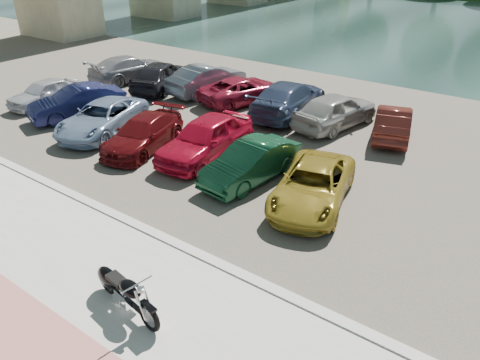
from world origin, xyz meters
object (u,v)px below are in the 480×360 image
object	(u,v)px
car_1	(77,102)
car_0	(44,92)
motorcycle	(122,289)
car_2	(102,118)

from	to	relation	value
car_1	car_0	bearing A→B (deg)	-164.13
car_0	car_1	size ratio (longest dim) A/B	0.86
motorcycle	car_2	distance (m)	10.90
car_0	car_2	size ratio (longest dim) A/B	0.79
motorcycle	car_2	size ratio (longest dim) A/B	0.50
car_1	motorcycle	bearing A→B (deg)	-14.53
motorcycle	car_2	bearing A→B (deg)	151.46
motorcycle	car_2	xyz separation A→B (m)	(-8.69, 6.58, 0.12)
motorcycle	car_2	world-z (taller)	car_2
car_1	car_2	world-z (taller)	car_1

